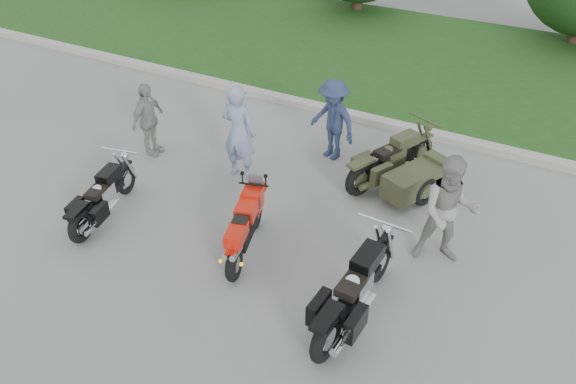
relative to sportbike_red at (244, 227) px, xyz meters
The scene contains 11 objects.
ground 0.96m from the sportbike_red, 113.67° to the right, with size 80.00×80.00×0.00m, color gray.
curb 5.29m from the sportbike_red, 93.53° to the left, with size 60.00×0.30×0.15m, color #A4A19A.
grass_strip 9.43m from the sportbike_red, 91.98° to the left, with size 60.00×8.00×0.14m, color #2B5B1F.
sportbike_red is the anchor object (origin of this frame).
cruiser_left 2.75m from the sportbike_red, behind, with size 0.62×2.05×0.79m.
cruiser_right 2.17m from the sportbike_red, 13.64° to the right, with size 0.43×2.46×0.94m.
cruiser_sidecar 3.39m from the sportbike_red, 60.03° to the left, with size 1.69×2.19×0.90m.
person_stripe 2.38m from the sportbike_red, 124.01° to the left, with size 0.71×0.46×1.94m, color #7E8DAC.
person_grey 3.22m from the sportbike_red, 25.95° to the left, with size 0.92×0.71×1.89m, color gray.
person_denim 3.47m from the sportbike_red, 90.59° to the left, with size 1.11×0.64×1.72m, color navy.
person_back 3.87m from the sportbike_red, 152.40° to the left, with size 0.92×0.38×1.57m, color gray.
Camera 1 is at (4.29, -5.13, 6.14)m, focal length 35.00 mm.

